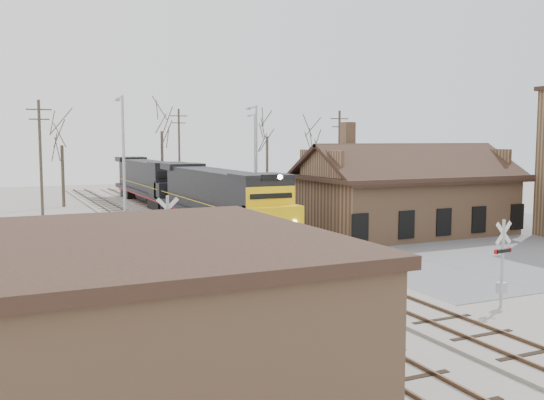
{
  "coord_description": "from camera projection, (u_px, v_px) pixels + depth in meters",
  "views": [
    {
      "loc": [
        -14.71,
        -23.01,
        6.66
      ],
      "look_at": [
        0.07,
        9.0,
        3.16
      ],
      "focal_mm": 40.0,
      "sensor_mm": 36.0,
      "label": 1
    }
  ],
  "objects": [
    {
      "name": "streetlight_a",
      "position": [
        123.0,
        162.0,
        38.68
      ],
      "size": [
        0.25,
        2.04,
        9.46
      ],
      "color": "#A5A8AD",
      "rests_on": "ground"
    },
    {
      "name": "utility_pole_c",
      "position": [
        339.0,
        157.0,
        60.5
      ],
      "size": [
        2.0,
        0.24,
        9.56
      ],
      "color": "#382D23",
      "rests_on": "ground"
    },
    {
      "name": "depot",
      "position": [
        406.0,
        200.0,
        43.19
      ],
      "size": [
        15.2,
        9.31,
        7.9
      ],
      "color": "#9F7452",
      "rests_on": "ground"
    },
    {
      "name": "utility_pole_a",
      "position": [
        41.0,
        157.0,
        50.29
      ],
      "size": [
        2.0,
        0.24,
        9.96
      ],
      "color": "#382D23",
      "rests_on": "ground"
    },
    {
      "name": "ground",
      "position": [
        353.0,
        287.0,
        27.58
      ],
      "size": [
        140.0,
        140.0,
        0.0
      ],
      "primitive_type": "plane",
      "color": "gray",
      "rests_on": "ground"
    },
    {
      "name": "tree_d",
      "position": [
        267.0,
        126.0,
        69.95
      ],
      "size": [
        4.7,
        4.7,
        11.53
      ],
      "color": "#382D23",
      "rests_on": "ground"
    },
    {
      "name": "commercial_building",
      "position": [
        77.0,
        326.0,
        14.72
      ],
      "size": [
        12.4,
        10.4,
        4.3
      ],
      "color": "#9F7452",
      "rests_on": "ground"
    },
    {
      "name": "tree_c",
      "position": [
        162.0,
        120.0,
        68.88
      ],
      "size": [
        5.11,
        5.11,
        12.51
      ],
      "color": "#382D23",
      "rests_on": "ground"
    },
    {
      "name": "crossbuck_near",
      "position": [
        502.0,
        266.0,
        24.0
      ],
      "size": [
        1.01,
        0.26,
        3.53
      ],
      "rotation": [
        0.0,
        0.0,
        0.13
      ],
      "color": "#A5A8AD",
      "rests_on": "ground"
    },
    {
      "name": "road",
      "position": [
        353.0,
        286.0,
        27.58
      ],
      "size": [
        60.0,
        9.0,
        0.03
      ],
      "primitive_type": "cube",
      "color": "#59595E",
      "rests_on": "ground"
    },
    {
      "name": "crossbuck_far",
      "position": [
        168.0,
        242.0,
        28.27
      ],
      "size": [
        1.17,
        0.31,
        4.09
      ],
      "rotation": [
        0.0,
        0.0,
        3.08
      ],
      "color": "#A5A8AD",
      "rests_on": "ground"
    },
    {
      "name": "track_main",
      "position": [
        234.0,
        237.0,
        41.13
      ],
      "size": [
        3.4,
        90.0,
        0.24
      ],
      "color": "gray",
      "rests_on": "ground"
    },
    {
      "name": "streetlight_c",
      "position": [
        254.0,
        153.0,
        64.56
      ],
      "size": [
        0.25,
        2.04,
        9.43
      ],
      "color": "#A5A8AD",
      "rests_on": "ground"
    },
    {
      "name": "utility_pole_b",
      "position": [
        179.0,
        152.0,
        69.29
      ],
      "size": [
        2.0,
        0.24,
        10.19
      ],
      "color": "#382D23",
      "rests_on": "ground"
    },
    {
      "name": "locomotive_trailing",
      "position": [
        150.0,
        181.0,
        62.42
      ],
      "size": [
        3.14,
        21.03,
        4.42
      ],
      "color": "black",
      "rests_on": "ground"
    },
    {
      "name": "track_siding",
      "position": [
        169.0,
        242.0,
        39.25
      ],
      "size": [
        3.4,
        90.0,
        0.24
      ],
      "color": "gray",
      "rests_on": "ground"
    },
    {
      "name": "locomotive_lead",
      "position": [
        221.0,
        199.0,
        43.17
      ],
      "size": [
        3.14,
        21.03,
        4.67
      ],
      "color": "black",
      "rests_on": "ground"
    },
    {
      "name": "tree_e",
      "position": [
        314.0,
        137.0,
        71.48
      ],
      "size": [
        4.05,
        4.05,
        9.92
      ],
      "color": "#382D23",
      "rests_on": "ground"
    },
    {
      "name": "tree_b",
      "position": [
        62.0,
        135.0,
        59.86
      ],
      "size": [
        4.09,
        4.09,
        10.01
      ],
      "color": "#382D23",
      "rests_on": "ground"
    },
    {
      "name": "streetlight_b",
      "position": [
        256.0,
        157.0,
        49.26
      ],
      "size": [
        0.25,
        2.04,
        9.41
      ],
      "color": "#A5A8AD",
      "rests_on": "ground"
    }
  ]
}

